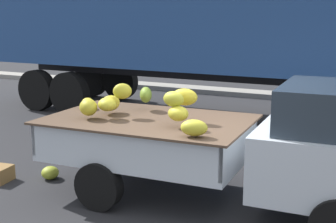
% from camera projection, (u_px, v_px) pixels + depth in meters
% --- Properties ---
extents(ground, '(220.00, 220.00, 0.00)m').
position_uv_depth(ground, '(209.00, 208.00, 6.11)').
color(ground, '#28282B').
extents(curb_strip, '(80.00, 0.80, 0.16)m').
position_uv_depth(curb_strip, '(316.00, 99.00, 13.66)').
color(curb_strip, gray).
rests_on(curb_strip, ground).
extents(pickup_truck, '(5.06, 2.03, 1.70)m').
position_uv_depth(pickup_truck, '(291.00, 148.00, 5.71)').
color(pickup_truck, silver).
rests_on(pickup_truck, ground).
extents(semi_trailer, '(12.03, 2.72, 3.95)m').
position_uv_depth(semi_trailer, '(217.00, 13.00, 10.90)').
color(semi_trailer, navy).
rests_on(semi_trailer, ground).
extents(fallen_banana_bunch_near_tailgate, '(0.38, 0.39, 0.20)m').
position_uv_depth(fallen_banana_bunch_near_tailgate, '(50.00, 173.00, 7.16)').
color(fallen_banana_bunch_near_tailgate, '#9AA52D').
rests_on(fallen_banana_bunch_near_tailgate, ground).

